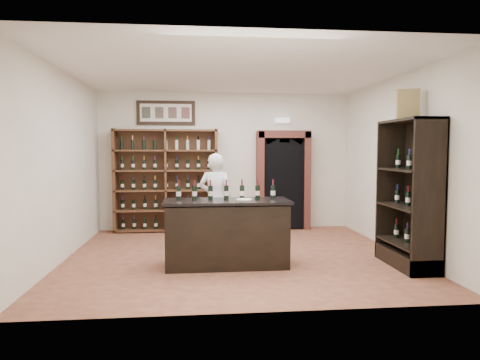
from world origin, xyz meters
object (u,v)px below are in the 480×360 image
(side_cabinet, at_px, (410,217))
(wine_crate, at_px, (408,104))
(shopkeeper, at_px, (216,200))
(counter_bottle_0, at_px, (179,193))
(wine_shelf, at_px, (166,180))
(tasting_counter, at_px, (227,233))

(side_cabinet, relative_size, wine_crate, 4.90)
(shopkeeper, bearing_deg, wine_crate, 164.82)
(wine_crate, bearing_deg, side_cabinet, -48.69)
(counter_bottle_0, distance_m, shopkeeper, 1.44)
(shopkeeper, distance_m, wine_crate, 3.58)
(wine_shelf, xyz_separation_m, shopkeeper, (0.99, -1.55, -0.25))
(counter_bottle_0, bearing_deg, wine_shelf, 97.66)
(side_cabinet, height_order, wine_crate, wine_crate)
(wine_shelf, distance_m, side_cabinet, 5.02)
(wine_shelf, bearing_deg, counter_bottle_0, -82.34)
(shopkeeper, relative_size, wine_crate, 3.77)
(counter_bottle_0, xyz_separation_m, side_cabinet, (3.44, -0.41, -0.35))
(tasting_counter, bearing_deg, counter_bottle_0, 171.58)
(wine_crate, bearing_deg, wine_shelf, 158.15)
(wine_shelf, distance_m, counter_bottle_0, 2.85)
(side_cabinet, bearing_deg, shopkeeper, 149.30)
(wine_shelf, relative_size, wine_crate, 4.90)
(tasting_counter, bearing_deg, shopkeeper, 94.46)
(wine_shelf, xyz_separation_m, counter_bottle_0, (0.38, -2.83, 0.01))
(counter_bottle_0, height_order, shopkeeper, shopkeeper)
(side_cabinet, bearing_deg, tasting_counter, 173.72)
(side_cabinet, height_order, shopkeeper, side_cabinet)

